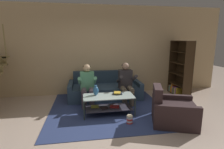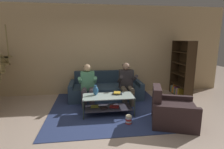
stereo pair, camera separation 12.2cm
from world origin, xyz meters
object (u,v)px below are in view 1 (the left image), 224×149
(person_seated_left, at_px, (87,84))
(book_stack, at_px, (117,93))
(coffee_table, at_px, (108,102))
(bookshelf, at_px, (180,73))
(person_seated_right, at_px, (126,82))
(popcorn_tub, at_px, (130,119))
(couch, at_px, (105,89))
(vase, at_px, (96,91))
(armchair, at_px, (172,111))

(person_seated_left, distance_m, book_stack, 0.95)
(coffee_table, xyz_separation_m, bookshelf, (2.55, 1.15, 0.41))
(person_seated_right, bearing_deg, popcorn_tub, -99.91)
(couch, relative_size, coffee_table, 1.80)
(couch, xyz_separation_m, coffee_table, (-0.06, -1.25, 0.05))
(person_seated_left, relative_size, bookshelf, 0.65)
(person_seated_right, height_order, vase, person_seated_right)
(bookshelf, bearing_deg, person_seated_right, -166.40)
(vase, height_order, popcorn_tub, vase)
(couch, bearing_deg, popcorn_tub, -79.83)
(book_stack, xyz_separation_m, bookshelf, (2.31, 1.06, 0.22))
(couch, height_order, person_seated_right, person_seated_right)
(popcorn_tub, bearing_deg, bookshelf, 38.67)
(vase, relative_size, armchair, 0.22)
(book_stack, bearing_deg, vase, 178.41)
(coffee_table, relative_size, armchair, 1.10)
(bookshelf, distance_m, armchair, 2.27)
(vase, xyz_separation_m, popcorn_tub, (0.68, -0.68, -0.48))
(coffee_table, distance_m, armchair, 1.49)
(couch, bearing_deg, coffee_table, -92.81)
(couch, xyz_separation_m, vase, (-0.36, -1.15, 0.32))
(person_seated_right, height_order, popcorn_tub, person_seated_right)
(person_seated_right, bearing_deg, coffee_table, -131.72)
(couch, xyz_separation_m, book_stack, (0.18, -1.16, 0.23))
(couch, bearing_deg, vase, -107.28)
(bookshelf, distance_m, popcorn_tub, 2.84)
(person_seated_left, xyz_separation_m, coffee_table, (0.49, -0.68, -0.31))
(person_seated_right, height_order, armchair, person_seated_right)
(person_seated_left, height_order, book_stack, person_seated_left)
(person_seated_right, distance_m, book_stack, 0.71)
(coffee_table, bearing_deg, person_seated_left, 125.49)
(armchair, bearing_deg, bookshelf, 56.30)
(person_seated_right, xyz_separation_m, vase, (-0.90, -0.58, -0.04))
(book_stack, distance_m, bookshelf, 2.55)
(person_seated_right, distance_m, bookshelf, 2.00)
(vase, height_order, book_stack, vase)
(couch, distance_m, vase, 1.24)
(person_seated_right, xyz_separation_m, popcorn_tub, (-0.22, -1.26, -0.53))
(person_seated_left, xyz_separation_m, person_seated_right, (1.10, 0.00, 0.01))
(couch, relative_size, person_seated_right, 1.90)
(book_stack, bearing_deg, person_seated_left, 141.02)
(person_seated_left, bearing_deg, book_stack, -38.98)
(vase, relative_size, popcorn_tub, 1.20)
(coffee_table, relative_size, vase, 4.96)
(vase, bearing_deg, bookshelf, 20.19)
(couch, bearing_deg, person_seated_left, -133.79)
(book_stack, relative_size, armchair, 0.23)
(armchair, bearing_deg, popcorn_tub, 172.66)
(coffee_table, relative_size, book_stack, 4.74)
(book_stack, height_order, bookshelf, bookshelf)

